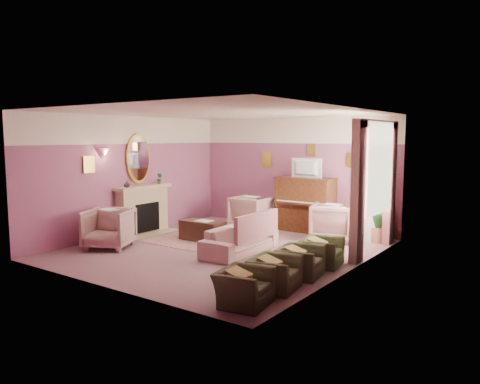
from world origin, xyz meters
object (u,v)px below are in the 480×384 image
Objects in this scene: floral_armchair_right at (332,220)px; piano at (305,205)px; sofa at (240,235)px; olive_chair_c at (300,257)px; floral_armchair_left at (251,211)px; floral_armchair_front at (109,226)px; coffee_table at (203,231)px; side_table at (372,225)px; television at (305,166)px; olive_chair_d at (322,247)px; olive_chair_a at (244,281)px; olive_chair_b at (275,268)px.

piano is at bearing 148.55° from floral_armchair_right.
sofa is 2.42× the size of olive_chair_c.
floral_armchair_left and floral_armchair_front have the same top height.
floral_armchair_front is 4.23m from olive_chair_c.
coffee_table is 1.09× the size of floral_armchair_left.
olive_chair_c is at bearing -90.80° from side_table.
television reaches higher than floral_armchair_left.
olive_chair_c is 1.00× the size of olive_chair_d.
floral_armchair_front is at bearing -161.87° from olive_chair_d.
coffee_table is 0.54× the size of sofa.
floral_armchair_right is at bearing 44.06° from floral_armchair_front.
olive_chair_d is at bearing -56.50° from television.
floral_armchair_left is at bearing -159.16° from television.
sofa is 1.84m from olive_chair_c.
piano is 2.70m from coffee_table.
side_table is at bearing -3.93° from piano.
side_table is at bearing 7.75° from floral_armchair_left.
floral_armchair_front is at bearing -122.15° from piano.
floral_armchair_left is 1.20× the size of olive_chair_a.
olive_chair_a and olive_chair_d have the same top height.
piano reaches higher than side_table.
piano is 0.95m from television.
sofa is at bearing -18.85° from coffee_table.
piano reaches higher than sofa.
television is 0.43× the size of sofa.
piano is 1.40× the size of coffee_table.
floral_armchair_front is at bearing -135.94° from floral_armchair_right.
olive_chair_a is at bearing -90.54° from side_table.
coffee_table is at bearing -121.50° from television.
piano reaches higher than floral_armchair_front.
floral_armchair_right is 0.90m from side_table.
floral_armchair_right is 4.85m from floral_armchair_front.
sofa is 2.88m from olive_chair_a.
floral_armchair_right is 1.20× the size of olive_chair_c.
floral_armchair_left is at bearing 70.09° from floral_armchair_front.
olive_chair_a is (0.70, -4.46, -0.13)m from floral_armchair_right.
floral_armchair_right and floral_armchair_front have the same top height.
coffee_table is 1.09× the size of floral_armchair_right.
floral_armchair_left is 2.24m from floral_armchair_right.
olive_chair_d is at bearing -91.07° from side_table.
sofa is at bearing 26.26° from floral_armchair_front.
floral_armchair_left is 1.00× the size of floral_armchair_right.
sofa reaches higher than olive_chair_c.
olive_chair_c is at bearing -44.60° from floral_armchair_left.
olive_chair_c is (0.00, 0.82, 0.00)m from olive_chair_b.
floral_armchair_left reaches higher than olive_chair_d.
floral_armchair_right is at bearing 35.55° from coffee_table.
floral_armchair_front reaches higher than olive_chair_a.
coffee_table is 1.30× the size of olive_chair_a.
coffee_table is (-1.37, -2.24, -1.38)m from television.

